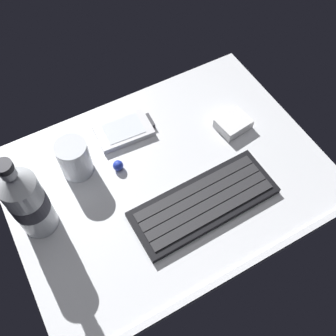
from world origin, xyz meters
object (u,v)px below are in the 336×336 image
keyboard (204,202)px  water_bottle (27,201)px  trackball_mouse (118,165)px  handheld_device (124,130)px  charger_block (233,124)px  juice_cup (75,159)px

keyboard → water_bottle: (-29.21, 11.74, 8.20)cm
keyboard → trackball_mouse: bearing=125.2°
keyboard → handheld_device: 24.31cm
trackball_mouse → keyboard: bearing=-54.8°
keyboard → water_bottle: bearing=158.1°
charger_block → trackball_mouse: size_ratio=3.18×
handheld_device → trackball_mouse: bearing=-123.3°
water_bottle → trackball_mouse: size_ratio=9.45×
water_bottle → trackball_mouse: (18.13, 3.97, -7.91)cm
juice_cup → trackball_mouse: juice_cup is taller
handheld_device → juice_cup: bearing=-161.8°
handheld_device → water_bottle: size_ratio=0.63×
water_bottle → charger_block: bearing=1.8°
water_bottle → trackball_mouse: water_bottle is taller
water_bottle → charger_block: 45.70cm
water_bottle → trackball_mouse: 20.17cm
keyboard → charger_block: charger_block is taller
trackball_mouse → juice_cup: bearing=153.4°
handheld_device → trackball_mouse: (-5.18, -7.87, 0.37)cm
juice_cup → charger_block: 34.98cm
keyboard → charger_block: bearing=39.9°
charger_block → juice_cup: bearing=169.7°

